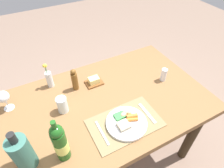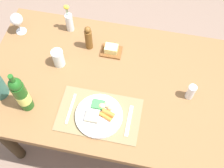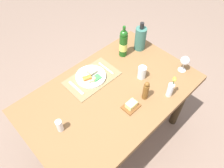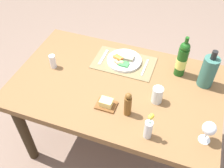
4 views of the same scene
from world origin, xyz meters
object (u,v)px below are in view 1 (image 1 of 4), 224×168
Objects in this scene: butter_dish at (94,81)px; flower_vase at (49,78)px; knife at (147,113)px; cooler_bottle at (22,153)px; wine_glass at (3,97)px; pepper_mill at (75,80)px; salt_shaker at (164,75)px; water_tumbler at (62,105)px; fork at (102,133)px; dinner_plate at (126,122)px; dining_table at (107,110)px; wine_bottle at (60,143)px.

flower_vase is (-0.31, 0.13, 0.06)m from butter_dish.
knife is 0.87× the size of flower_vase.
cooler_bottle reaches higher than wine_glass.
salt_shaker is (0.65, -0.23, -0.03)m from pepper_mill.
water_tumbler reaches higher than knife.
fork is at bearing -161.39° from salt_shaker.
fork is 0.65× the size of cooler_bottle.
pepper_mill is at bearing 90.94° from fork.
dinner_plate is 0.91× the size of cooler_bottle.
butter_dish reaches higher than fork.
knife is at bearing -51.62° from dining_table.
fork is at bearing -123.51° from dining_table.
fork is 0.46m from pepper_mill.
fork is 0.44m from cooler_bottle.
butter_dish is (0.57, 0.42, -0.10)m from cooler_bottle.
pepper_mill is (0.43, 0.43, -0.03)m from cooler_bottle.
cooler_bottle is (-0.43, 0.02, 0.11)m from fork.
cooler_bottle is 0.61m from flower_vase.
knife reaches higher than dining_table.
fork is at bearing -89.44° from pepper_mill.
salt_shaker is at bearing 15.31° from wine_bottle.
pepper_mill is 1.57× the size of water_tumbler.
flower_vase reaches higher than dining_table.
pepper_mill is 0.22m from water_tumbler.
wine_bottle is at bearing -164.69° from salt_shaker.
pepper_mill is 1.41× the size of butter_dish.
cooler_bottle reaches higher than dining_table.
wine_glass is at bearing 166.70° from salt_shaker.
wine_glass is (-0.63, 0.26, 0.22)m from dining_table.
knife is 1.72× the size of salt_shaker.
fork is 0.46m from butter_dish.
fork is 1.60× the size of water_tumbler.
pepper_mill reaches higher than butter_dish.
dinner_plate is at bearing -60.25° from flower_vase.
flower_vase is at bearing 119.75° from dinner_plate.
cooler_bottle is 2.21× the size of butter_dish.
pepper_mill is 1.19× the size of wine_glass.
wine_bottle reaches higher than dinner_plate.
cooler_bottle is 0.71m from butter_dish.
butter_dish is 0.34m from flower_vase.
wine_glass is 0.33m from flower_vase.
knife is at bearing 1.49° from dinner_plate.
water_tumbler reaches higher than salt_shaker.
wine_bottle is at bearing -106.60° from water_tumbler.
pepper_mill is at bearing 63.08° from wine_bottle.
cooler_bottle is (-0.60, 0.03, 0.10)m from dinner_plate.
wine_glass reaches higher than dinner_plate.
water_tumbler is (0.28, 0.27, -0.07)m from cooler_bottle.
dinner_plate is 1.43× the size of knife.
butter_dish is (0.14, 0.44, 0.01)m from fork.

